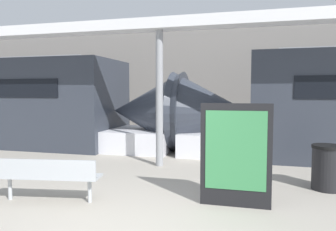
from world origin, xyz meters
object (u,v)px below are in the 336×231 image
(poster_board, at_px, (236,155))
(support_column_near, at_px, (159,99))
(bench_near, at_px, (47,174))
(trash_bin, at_px, (327,167))

(poster_board, relative_size, support_column_near, 0.50)
(bench_near, xyz_separation_m, poster_board, (3.24, 0.65, 0.39))
(bench_near, xyz_separation_m, trash_bin, (4.98, 2.13, -0.05))
(trash_bin, bearing_deg, poster_board, -139.48)
(trash_bin, bearing_deg, support_column_near, 162.95)
(poster_board, bearing_deg, bench_near, -168.70)
(trash_bin, xyz_separation_m, poster_board, (-1.74, -1.48, 0.44))
(trash_bin, relative_size, support_column_near, 0.25)
(bench_near, distance_m, trash_bin, 5.42)
(bench_near, bearing_deg, support_column_near, 62.63)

